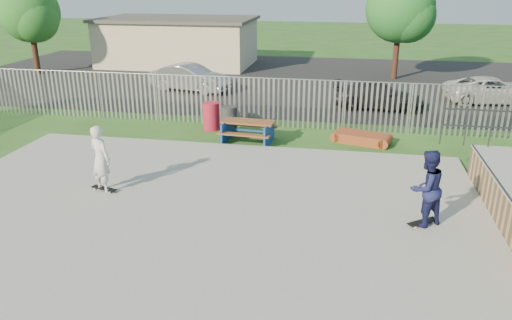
% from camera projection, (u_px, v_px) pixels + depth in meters
% --- Properties ---
extents(ground, '(120.00, 120.00, 0.00)m').
position_uv_depth(ground, '(188.00, 225.00, 12.46)').
color(ground, '#2C551D').
rests_on(ground, ground).
extents(concrete_slab, '(15.00, 12.00, 0.15)m').
position_uv_depth(concrete_slab, '(188.00, 222.00, 12.43)').
color(concrete_slab, gray).
rests_on(concrete_slab, ground).
extents(fence, '(26.04, 16.02, 2.00)m').
position_uv_depth(fence, '(259.00, 135.00, 16.17)').
color(fence, gray).
rests_on(fence, ground).
extents(picnic_table, '(2.05, 1.73, 0.82)m').
position_uv_depth(picnic_table, '(248.00, 131.00, 18.57)').
color(picnic_table, brown).
rests_on(picnic_table, ground).
extents(funbox, '(1.98, 1.36, 0.36)m').
position_uv_depth(funbox, '(361.00, 138.00, 18.56)').
color(funbox, brown).
rests_on(funbox, ground).
extents(trash_bin_red, '(0.66, 0.66, 1.11)m').
position_uv_depth(trash_bin_red, '(211.00, 116.00, 20.06)').
color(trash_bin_red, '#A61931').
rests_on(trash_bin_red, ground).
extents(trash_bin_grey, '(0.64, 0.64, 1.07)m').
position_uv_depth(trash_bin_grey, '(229.00, 120.00, 19.62)').
color(trash_bin_grey, '#2A2B2D').
rests_on(trash_bin_grey, ground).
extents(parking_lot, '(40.00, 18.00, 0.02)m').
position_uv_depth(parking_lot, '(285.00, 79.00, 29.98)').
color(parking_lot, black).
rests_on(parking_lot, ground).
extents(car_silver, '(4.54, 2.47, 1.42)m').
position_uv_depth(car_silver, '(190.00, 78.00, 26.69)').
color(car_silver, '#ABACB0').
rests_on(car_silver, parking_lot).
extents(car_dark, '(4.26, 1.91, 1.21)m').
position_uv_depth(car_dark, '(378.00, 96.00, 23.16)').
color(car_dark, black).
rests_on(car_dark, parking_lot).
extents(car_white, '(4.74, 2.75, 1.24)m').
position_uv_depth(car_white, '(492.00, 90.00, 24.23)').
color(car_white, silver).
rests_on(car_white, parking_lot).
extents(building, '(10.40, 6.40, 3.20)m').
position_uv_depth(building, '(178.00, 41.00, 34.48)').
color(building, beige).
rests_on(building, ground).
extents(tree_left, '(3.63, 3.63, 5.60)m').
position_uv_depth(tree_left, '(29.00, 12.00, 30.40)').
color(tree_left, '#3F2519').
rests_on(tree_left, ground).
extents(tree_mid, '(3.94, 3.94, 6.08)m').
position_uv_depth(tree_mid, '(400.00, 8.00, 28.74)').
color(tree_mid, '#3E2219').
rests_on(tree_mid, ground).
extents(skateboard_a, '(0.76, 0.64, 0.08)m').
position_uv_depth(skateboard_a, '(422.00, 223.00, 12.17)').
color(skateboard_a, black).
rests_on(skateboard_a, concrete_slab).
extents(skateboard_b, '(0.82, 0.42, 0.08)m').
position_uv_depth(skateboard_b, '(104.00, 189.00, 14.08)').
color(skateboard_b, black).
rests_on(skateboard_b, concrete_slab).
extents(skater_navy, '(1.18, 1.14, 1.91)m').
position_uv_depth(skater_navy, '(426.00, 188.00, 11.85)').
color(skater_navy, '#161946').
rests_on(skater_navy, concrete_slab).
extents(skater_white, '(0.83, 0.72, 1.91)m').
position_uv_depth(skater_white, '(101.00, 159.00, 13.77)').
color(skater_white, silver).
rests_on(skater_white, concrete_slab).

